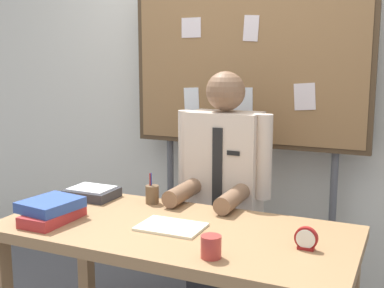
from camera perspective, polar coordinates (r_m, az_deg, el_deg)
name	(u,v)px	position (r m, az deg, el deg)	size (l,w,h in m)	color
back_wall	(256,78)	(3.23, 7.49, 7.61)	(6.40, 0.08, 2.70)	silver
desk	(175,246)	(2.28, -2.02, -11.74)	(1.60, 0.75, 0.72)	#9E754C
person	(224,205)	(2.81, 3.69, -7.05)	(0.55, 0.56, 1.41)	#2D2D33
bulletin_board	(247,65)	(3.03, 6.37, 9.10)	(1.49, 0.09, 1.99)	#4C3823
book_stack	(52,210)	(2.40, -15.98, -7.41)	(0.25, 0.30, 0.10)	#B22D2D
open_notebook	(171,227)	(2.23, -2.45, -9.58)	(0.29, 0.20, 0.01)	#F4EFCC
desk_clock	(306,239)	(2.03, 13.11, -10.74)	(0.09, 0.04, 0.09)	maroon
coffee_mug	(211,247)	(1.91, 2.22, -11.83)	(0.08, 0.08, 0.09)	#B23833
pen_holder	(152,194)	(2.59, -4.65, -5.83)	(0.07, 0.07, 0.16)	brown
paper_tray	(92,193)	(2.74, -11.54, -5.56)	(0.26, 0.20, 0.06)	#333338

